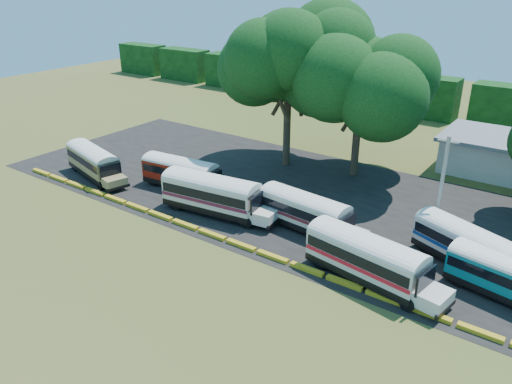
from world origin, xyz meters
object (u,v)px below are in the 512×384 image
Objects in this scene: bus_beige at (94,160)px; bus_teal at (510,277)px; bus_cream_west at (213,192)px; bus_red at (182,171)px; tree_west at (289,56)px; bus_white_red at (368,256)px.

bus_teal is (39.96, 1.94, -0.14)m from bus_beige.
bus_cream_west reaches higher than bus_beige.
bus_red is 1.06× the size of bus_teal.
bus_teal is 30.38m from tree_west.
tree_west is (4.82, 11.77, 10.20)m from bus_red.
tree_west is at bearing 88.50° from bus_cream_west.
bus_white_red is at bearing -43.87° from tree_west.
bus_red is 0.92× the size of bus_white_red.
bus_red reaches higher than bus_teal.
tree_west is at bearing 61.84° from bus_red.
bus_cream_west is 1.05× the size of bus_white_red.
bus_beige is 0.90× the size of bus_cream_west.
bus_teal is at bearing -26.98° from tree_west.
bus_white_red reaches higher than bus_red.
bus_beige is 0.60× the size of tree_west.
bus_cream_west is 1.20× the size of bus_teal.
bus_cream_west is at bearing 16.71° from bus_beige.
bus_cream_west reaches higher than bus_red.
tree_west is (-16.99, 16.33, 10.08)m from bus_white_red.
bus_cream_west is 17.51m from tree_west.
bus_white_red is at bearing -14.30° from bus_cream_west.
bus_cream_west is at bearing -166.15° from bus_teal.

